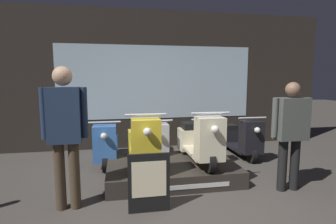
# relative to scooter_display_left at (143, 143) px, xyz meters

# --- Properties ---
(ground_plane) EXTENTS (30.00, 30.00, 0.00)m
(ground_plane) POSITION_rel_scooter_display_left_xyz_m (0.54, -1.10, -0.62)
(ground_plane) COLOR #423D38
(shop_wall_back) EXTENTS (8.28, 0.09, 3.20)m
(shop_wall_back) POSITION_rel_scooter_display_left_xyz_m (0.54, 2.12, 0.98)
(shop_wall_back) COLOR #28231E
(shop_wall_back) RESTS_ON ground_plane
(display_platform) EXTENTS (2.08, 1.36, 0.26)m
(display_platform) POSITION_rel_scooter_display_left_xyz_m (0.47, 0.03, -0.49)
(display_platform) COLOR #2D2823
(display_platform) RESTS_ON ground_plane
(scooter_display_left) EXTENTS (0.57, 1.52, 0.90)m
(scooter_display_left) POSITION_rel_scooter_display_left_xyz_m (0.00, 0.00, 0.00)
(scooter_display_left) COLOR black
(scooter_display_left) RESTS_ON display_platform
(scooter_display_right) EXTENTS (0.57, 1.52, 0.90)m
(scooter_display_right) POSITION_rel_scooter_display_left_xyz_m (0.94, 0.00, 0.00)
(scooter_display_right) COLOR black
(scooter_display_right) RESTS_ON display_platform
(scooter_backrow_0) EXTENTS (0.57, 1.52, 0.90)m
(scooter_backrow_0) POSITION_rel_scooter_display_left_xyz_m (-0.62, 1.04, -0.26)
(scooter_backrow_0) COLOR black
(scooter_backrow_0) RESTS_ON ground_plane
(scooter_backrow_1) EXTENTS (0.57, 1.52, 0.90)m
(scooter_backrow_1) POSITION_rel_scooter_display_left_xyz_m (0.31, 1.04, -0.26)
(scooter_backrow_1) COLOR black
(scooter_backrow_1) RESTS_ON ground_plane
(scooter_backrow_2) EXTENTS (0.57, 1.52, 0.90)m
(scooter_backrow_2) POSITION_rel_scooter_display_left_xyz_m (1.23, 1.04, -0.26)
(scooter_backrow_2) COLOR black
(scooter_backrow_2) RESTS_ON ground_plane
(scooter_backrow_3) EXTENTS (0.57, 1.52, 0.90)m
(scooter_backrow_3) POSITION_rel_scooter_display_left_xyz_m (2.16, 1.04, -0.26)
(scooter_backrow_3) COLOR black
(scooter_backrow_3) RESTS_ON ground_plane
(person_left_browsing) EXTENTS (0.55, 0.23, 1.78)m
(person_left_browsing) POSITION_rel_scooter_display_left_xyz_m (-1.01, -0.75, 0.42)
(person_left_browsing) COLOR #473828
(person_left_browsing) RESTS_ON ground_plane
(person_right_browsing) EXTENTS (0.60, 0.25, 1.59)m
(person_right_browsing) POSITION_rel_scooter_display_left_xyz_m (2.07, -0.75, 0.32)
(person_right_browsing) COLOR black
(person_right_browsing) RESTS_ON ground_plane
(price_sign_board) EXTENTS (0.51, 0.04, 0.74)m
(price_sign_board) POSITION_rel_scooter_display_left_xyz_m (-0.02, -1.02, -0.24)
(price_sign_board) COLOR black
(price_sign_board) RESTS_ON ground_plane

